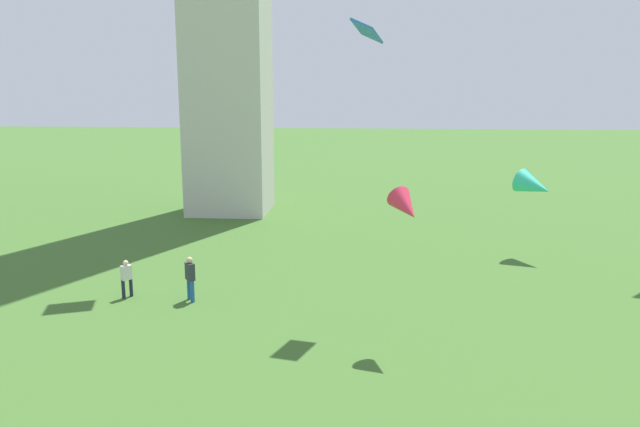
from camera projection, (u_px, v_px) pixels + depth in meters
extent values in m
cylinder|color=#235693|center=(189.00, 289.00, 26.35)|extent=(0.17, 0.17, 0.88)
cylinder|color=#235693|center=(192.00, 292.00, 26.01)|extent=(0.17, 0.17, 0.88)
cube|color=#2D3338|center=(190.00, 271.00, 26.02)|extent=(0.50, 0.55, 0.70)
sphere|color=#D8AD84|center=(189.00, 260.00, 25.93)|extent=(0.26, 0.26, 0.26)
cylinder|color=#1E2333|center=(123.00, 289.00, 26.49)|extent=(0.14, 0.14, 0.76)
cylinder|color=#1E2333|center=(131.00, 287.00, 26.73)|extent=(0.14, 0.14, 0.76)
cube|color=silver|center=(126.00, 273.00, 26.47)|extent=(0.45, 0.47, 0.60)
sphere|color=beige|center=(126.00, 263.00, 26.39)|extent=(0.22, 0.22, 0.22)
cone|color=#31CAA4|center=(534.00, 186.00, 32.32)|extent=(2.25, 2.28, 1.59)
cube|color=blue|center=(367.00, 31.00, 24.06)|extent=(1.27, 1.70, 0.90)
cone|color=#E52D4B|center=(406.00, 207.00, 21.19)|extent=(1.42, 1.65, 1.28)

